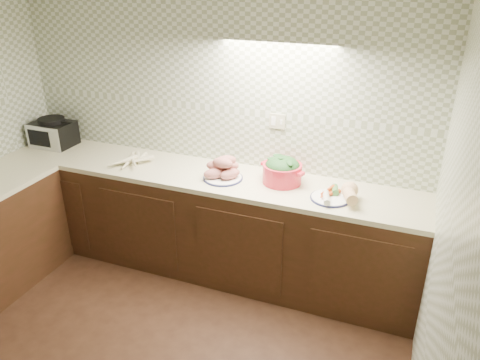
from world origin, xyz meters
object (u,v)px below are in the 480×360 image
(toaster_oven, at_px, (53,133))
(dutch_oven, at_px, (282,170))
(veg_plate, at_px, (340,193))
(parsnip_pile, at_px, (129,161))
(onion_bowl, at_px, (225,166))
(sweet_potato_plate, at_px, (223,170))

(toaster_oven, xyz_separation_m, dutch_oven, (2.23, -0.01, -0.02))
(dutch_oven, height_order, veg_plate, dutch_oven)
(toaster_oven, relative_size, parsnip_pile, 1.08)
(onion_bowl, distance_m, dutch_oven, 0.51)
(dutch_oven, distance_m, veg_plate, 0.49)
(parsnip_pile, bearing_deg, onion_bowl, 12.69)
(sweet_potato_plate, bearing_deg, toaster_oven, 176.50)
(toaster_oven, height_order, sweet_potato_plate, toaster_oven)
(toaster_oven, height_order, parsnip_pile, toaster_oven)
(dutch_oven, bearing_deg, parsnip_pile, -156.02)
(veg_plate, bearing_deg, parsnip_pile, -179.63)
(toaster_oven, height_order, onion_bowl, toaster_oven)
(sweet_potato_plate, xyz_separation_m, dutch_oven, (0.46, 0.10, 0.03))
(parsnip_pile, height_order, veg_plate, veg_plate)
(dutch_oven, bearing_deg, veg_plate, 4.50)
(toaster_oven, distance_m, dutch_oven, 2.23)
(veg_plate, bearing_deg, toaster_oven, 177.25)
(sweet_potato_plate, height_order, dutch_oven, dutch_oven)
(sweet_potato_plate, bearing_deg, onion_bowl, 108.26)
(sweet_potato_plate, relative_size, onion_bowl, 2.19)
(sweet_potato_plate, distance_m, veg_plate, 0.93)
(parsnip_pile, bearing_deg, dutch_oven, 5.59)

